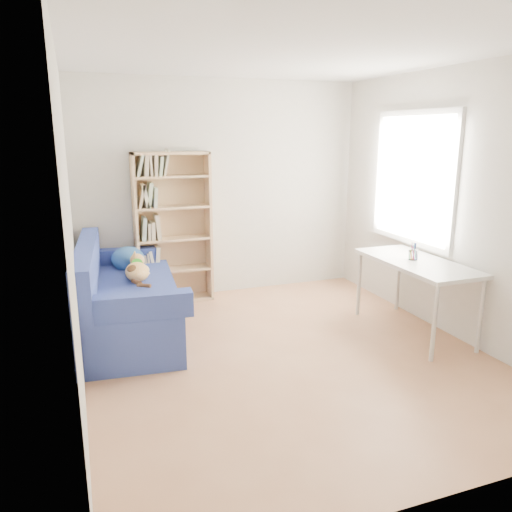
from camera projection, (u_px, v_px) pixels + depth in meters
The scene contains 6 objects.
ground at pixel (285, 354), 4.58m from camera, with size 4.00×4.00×0.00m, color #AC734D.
room_shell at pixel (297, 174), 4.25m from camera, with size 3.54×4.04×2.62m.
sofa at pixel (124, 300), 4.98m from camera, with size 1.07×1.98×0.94m.
bookshelf at pixel (173, 234), 5.85m from camera, with size 0.88×0.27×1.77m.
desk at pixel (416, 267), 4.93m from camera, with size 0.61×1.34×0.75m.
pen_cup at pixel (413, 253), 4.94m from camera, with size 0.09×0.09×0.18m.
Camera 1 is at (-1.70, -3.87, 1.99)m, focal length 35.00 mm.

